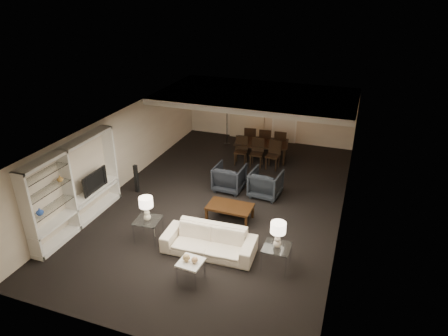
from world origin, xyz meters
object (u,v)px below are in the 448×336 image
side_table_right (276,257)px  chair_fr (281,143)px  armchair_left (229,178)px  side_table_left (148,229)px  chair_nl (241,151)px  vase_amber (60,179)px  coffee_table (230,213)px  chair_fm (266,141)px  pendant_light (264,110)px  floor_speaker (136,179)px  chair_fl (251,139)px  chair_nr (273,155)px  vase_blue (40,212)px  chair_nm (257,153)px  sofa (209,241)px  table_lamp_right (278,235)px  television (92,181)px  table_lamp_left (147,209)px  armchair_right (266,183)px  marble_table (191,271)px  dining_table (261,151)px

side_table_right → chair_fr: bearing=101.6°
armchair_left → side_table_left: bearing=73.5°
armchair_left → chair_nl: 2.05m
vase_amber → coffee_table: bearing=28.4°
chair_fm → pendant_light: bearing=87.6°
floor_speaker → chair_fm: (3.08, 4.48, 0.04)m
coffee_table → chair_nl: (-0.86, 3.73, 0.29)m
chair_fl → chair_fm: 0.60m
side_table_left → chair_nr: bearing=69.0°
vase_blue → coffee_table: bearing=37.2°
armchair_left → chair_fr: chair_fr is taller
vase_blue → chair_nm: bearing=61.7°
coffee_table → chair_fr: chair_fr is taller
sofa → chair_nl: chair_nl is taller
side_table_right → table_lamp_right: bearing=0.0°
side_table_left → chair_fr: size_ratio=0.62×
coffee_table → armchair_left: bearing=109.4°
chair_nm → table_lamp_right: bearing=-73.5°
sofa → coffee_table: (0.00, 1.60, -0.11)m
side_table_right → vase_blue: vase_blue is taller
vase_amber → chair_nr: (4.18, 5.80, -1.13)m
coffee_table → chair_nr: chair_nr is taller
television → chair_nm: television is taller
vase_blue → pendant_light: bearing=64.0°
chair_nm → chair_nr: same height
table_lamp_left → vase_blue: (-2.14, -1.31, 0.24)m
table_lamp_right → armchair_right: bearing=108.4°
coffee_table → side_table_left: (-1.70, -1.60, 0.07)m
pendant_light → side_table_left: bearing=-103.6°
pendant_light → side_table_left: 6.47m
vase_amber → armchair_right: bearing=40.4°
armchair_left → marble_table: size_ratio=1.79×
vase_blue → chair_nm: 7.57m
chair_nl → chair_nm: same height
table_lamp_left → chair_nl: table_lamp_left is taller
table_lamp_right → chair_nr: 5.51m
chair_nr → chair_fr: same height
marble_table → television: bearing=155.3°
armchair_left → television: 4.20m
chair_nr → table_lamp_left: bearing=-106.4°
vase_blue → dining_table: (3.58, 7.29, -0.81)m
sofa → table_lamp_left: bearing=177.8°
pendant_light → chair_fm: pendant_light is taller
pendant_light → armchair_left: (-0.37, -2.79, -1.49)m
side_table_right → armchair_left: bearing=124.9°
vase_amber → chair_fr: vase_amber is taller
chair_nr → chair_fm: size_ratio=1.00×
pendant_light → armchair_right: pendant_light is taller
table_lamp_right → vase_amber: 5.61m
floor_speaker → chair_nm: bearing=50.1°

